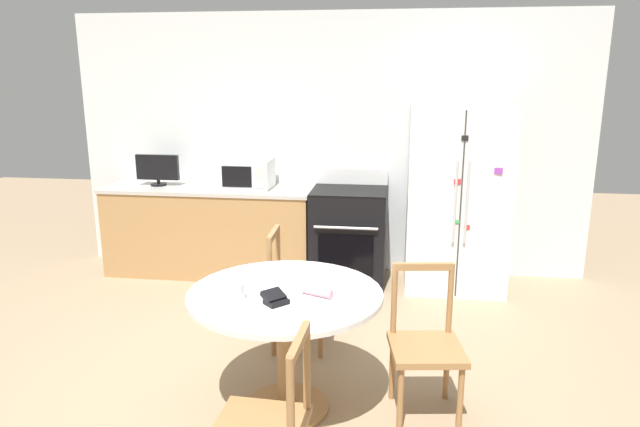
{
  "coord_description": "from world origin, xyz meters",
  "views": [
    {
      "loc": [
        0.71,
        -3.12,
        2.02
      ],
      "look_at": [
        0.13,
        1.15,
        0.95
      ],
      "focal_mm": 32.0,
      "sensor_mm": 36.0,
      "label": 1
    }
  ],
  "objects_px": {
    "dining_chair_right": "(425,346)",
    "candle_glass": "(236,293)",
    "wallet": "(275,299)",
    "refrigerator": "(457,198)",
    "microwave": "(246,173)",
    "oven_range": "(349,234)",
    "countertop_tv": "(158,169)",
    "dining_chair_far": "(296,292)"
  },
  "relations": [
    {
      "from": "oven_range",
      "to": "microwave",
      "type": "xyz_separation_m",
      "value": [
        -1.03,
        0.04,
        0.58
      ]
    },
    {
      "from": "oven_range",
      "to": "countertop_tv",
      "type": "bearing_deg",
      "value": 178.98
    },
    {
      "from": "wallet",
      "to": "oven_range",
      "type": "bearing_deg",
      "value": 85.43
    },
    {
      "from": "countertop_tv",
      "to": "dining_chair_far",
      "type": "bearing_deg",
      "value": -41.81
    },
    {
      "from": "refrigerator",
      "to": "wallet",
      "type": "xyz_separation_m",
      "value": [
        -1.21,
        -2.45,
        -0.08
      ]
    },
    {
      "from": "microwave",
      "to": "oven_range",
      "type": "bearing_deg",
      "value": -2.24
    },
    {
      "from": "countertop_tv",
      "to": "dining_chair_right",
      "type": "bearing_deg",
      "value": -40.88
    },
    {
      "from": "oven_range",
      "to": "dining_chair_far",
      "type": "xyz_separation_m",
      "value": [
        -0.27,
        -1.47,
        -0.03
      ]
    },
    {
      "from": "oven_range",
      "to": "dining_chair_right",
      "type": "distance_m",
      "value": 2.32
    },
    {
      "from": "dining_chair_right",
      "to": "refrigerator",
      "type": "bearing_deg",
      "value": -107.86
    },
    {
      "from": "candle_glass",
      "to": "wallet",
      "type": "bearing_deg",
      "value": -6.31
    },
    {
      "from": "microwave",
      "to": "dining_chair_right",
      "type": "xyz_separation_m",
      "value": [
        1.68,
        -2.26,
        -0.61
      ]
    },
    {
      "from": "oven_range",
      "to": "microwave",
      "type": "height_order",
      "value": "microwave"
    },
    {
      "from": "oven_range",
      "to": "wallet",
      "type": "relative_size",
      "value": 6.19
    },
    {
      "from": "dining_chair_far",
      "to": "microwave",
      "type": "bearing_deg",
      "value": -155.33
    },
    {
      "from": "microwave",
      "to": "countertop_tv",
      "type": "xyz_separation_m",
      "value": [
        -0.92,
        -0.01,
        0.03
      ]
    },
    {
      "from": "countertop_tv",
      "to": "wallet",
      "type": "height_order",
      "value": "countertop_tv"
    },
    {
      "from": "dining_chair_far",
      "to": "wallet",
      "type": "height_order",
      "value": "dining_chair_far"
    },
    {
      "from": "oven_range",
      "to": "dining_chair_far",
      "type": "relative_size",
      "value": 1.2
    },
    {
      "from": "dining_chair_far",
      "to": "oven_range",
      "type": "bearing_deg",
      "value": 167.66
    },
    {
      "from": "dining_chair_far",
      "to": "wallet",
      "type": "distance_m",
      "value": 1.07
    },
    {
      "from": "countertop_tv",
      "to": "microwave",
      "type": "bearing_deg",
      "value": 0.35
    },
    {
      "from": "dining_chair_far",
      "to": "candle_glass",
      "type": "xyz_separation_m",
      "value": [
        -0.16,
        -0.98,
        0.37
      ]
    },
    {
      "from": "wallet",
      "to": "candle_glass",
      "type": "bearing_deg",
      "value": 173.69
    },
    {
      "from": "microwave",
      "to": "dining_chair_far",
      "type": "distance_m",
      "value": 1.8
    },
    {
      "from": "refrigerator",
      "to": "countertop_tv",
      "type": "bearing_deg",
      "value": 178.67
    },
    {
      "from": "dining_chair_right",
      "to": "candle_glass",
      "type": "bearing_deg",
      "value": 3.68
    },
    {
      "from": "refrigerator",
      "to": "wallet",
      "type": "bearing_deg",
      "value": -116.39
    },
    {
      "from": "dining_chair_right",
      "to": "wallet",
      "type": "distance_m",
      "value": 0.96
    },
    {
      "from": "dining_chair_right",
      "to": "dining_chair_far",
      "type": "xyz_separation_m",
      "value": [
        -0.92,
        0.75,
        0.0
      ]
    },
    {
      "from": "candle_glass",
      "to": "dining_chair_right",
      "type": "bearing_deg",
      "value": 12.17
    },
    {
      "from": "wallet",
      "to": "refrigerator",
      "type": "bearing_deg",
      "value": 63.61
    },
    {
      "from": "countertop_tv",
      "to": "dining_chair_far",
      "type": "xyz_separation_m",
      "value": [
        1.69,
        -1.51,
        -0.64
      ]
    },
    {
      "from": "refrigerator",
      "to": "candle_glass",
      "type": "distance_m",
      "value": 2.82
    },
    {
      "from": "dining_chair_right",
      "to": "dining_chair_far",
      "type": "height_order",
      "value": "same"
    },
    {
      "from": "countertop_tv",
      "to": "dining_chair_right",
      "type": "distance_m",
      "value": 3.5
    },
    {
      "from": "microwave",
      "to": "candle_glass",
      "type": "relative_size",
      "value": 5.33
    },
    {
      "from": "candle_glass",
      "to": "dining_chair_far",
      "type": "bearing_deg",
      "value": 80.6
    },
    {
      "from": "microwave",
      "to": "wallet",
      "type": "bearing_deg",
      "value": -71.74
    },
    {
      "from": "oven_range",
      "to": "dining_chair_right",
      "type": "bearing_deg",
      "value": -73.57
    },
    {
      "from": "microwave",
      "to": "candle_glass",
      "type": "bearing_deg",
      "value": -76.43
    },
    {
      "from": "refrigerator",
      "to": "dining_chair_far",
      "type": "xyz_separation_m",
      "value": [
        -1.28,
        -1.44,
        -0.44
      ]
    }
  ]
}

